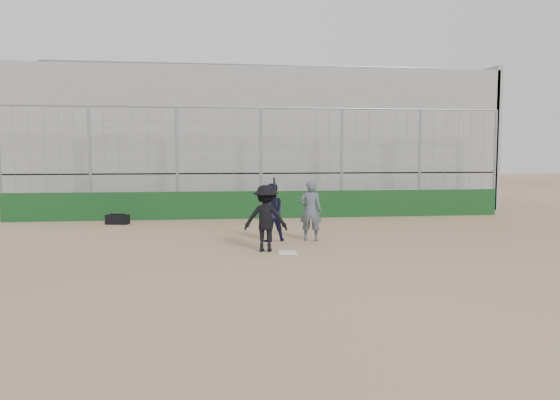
{
  "coord_description": "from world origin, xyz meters",
  "views": [
    {
      "loc": [
        -1.76,
        -12.75,
        2.4
      ],
      "look_at": [
        0.0,
        1.4,
        1.15
      ],
      "focal_mm": 35.0,
      "sensor_mm": 36.0,
      "label": 1
    }
  ],
  "objects": [
    {
      "name": "backstop",
      "position": [
        0.0,
        7.0,
        0.96
      ],
      "size": [
        18.1,
        0.25,
        4.04
      ],
      "color": "#123917",
      "rests_on": "ground"
    },
    {
      "name": "home_plate",
      "position": [
        0.0,
        0.0,
        0.01
      ],
      "size": [
        0.44,
        0.44,
        0.02
      ],
      "primitive_type": "cube",
      "color": "white",
      "rests_on": "ground"
    },
    {
      "name": "batter_at_plate",
      "position": [
        -0.49,
        0.31,
        0.81
      ],
      "size": [
        1.13,
        0.82,
        1.78
      ],
      "color": "black",
      "rests_on": "ground"
    },
    {
      "name": "umpire",
      "position": [
        0.88,
        1.75,
        0.74
      ],
      "size": [
        0.67,
        0.52,
        1.48
      ],
      "primitive_type": "imported",
      "rotation": [
        0.0,
        0.0,
        2.92
      ],
      "color": "#4C5561",
      "rests_on": "ground"
    },
    {
      "name": "bleachers",
      "position": [
        0.0,
        11.95,
        2.92
      ],
      "size": [
        20.25,
        6.7,
        6.98
      ],
      "color": "gray",
      "rests_on": "ground"
    },
    {
      "name": "equipment_bag",
      "position": [
        -4.92,
        5.87,
        0.16
      ],
      "size": [
        0.8,
        0.47,
        0.36
      ],
      "color": "black",
      "rests_on": "ground"
    },
    {
      "name": "ground",
      "position": [
        0.0,
        0.0,
        0.0
      ],
      "size": [
        90.0,
        90.0,
        0.0
      ],
      "primitive_type": "plane",
      "color": "#836247",
      "rests_on": "ground"
    },
    {
      "name": "catcher_crouched",
      "position": [
        -0.2,
        1.72,
        0.53
      ],
      "size": [
        0.89,
        0.77,
        1.07
      ],
      "color": "black",
      "rests_on": "ground"
    }
  ]
}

